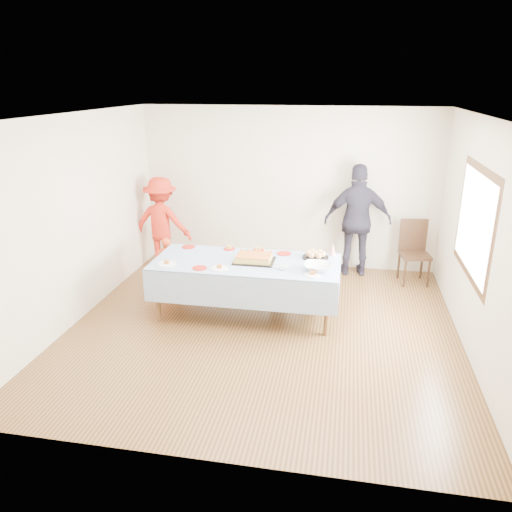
# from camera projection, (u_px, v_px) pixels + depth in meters

# --- Properties ---
(ground) EXTENTS (5.00, 5.00, 0.00)m
(ground) POSITION_uv_depth(u_px,v_px,m) (263.00, 327.00, 6.58)
(ground) COLOR #472D14
(ground) RESTS_ON ground
(room_walls) EXTENTS (5.04, 5.04, 2.72)m
(room_walls) POSITION_uv_depth(u_px,v_px,m) (268.00, 196.00, 5.99)
(room_walls) COLOR beige
(room_walls) RESTS_ON ground
(party_table) EXTENTS (2.50, 1.10, 0.78)m
(party_table) POSITION_uv_depth(u_px,v_px,m) (246.00, 265.00, 6.73)
(party_table) COLOR brown
(party_table) RESTS_ON ground
(birthday_cake) EXTENTS (0.54, 0.41, 0.09)m
(birthday_cake) POSITION_uv_depth(u_px,v_px,m) (254.00, 258.00, 6.69)
(birthday_cake) COLOR black
(birthday_cake) RESTS_ON party_table
(rolls_tray) EXTENTS (0.36, 0.36, 0.11)m
(rolls_tray) POSITION_uv_depth(u_px,v_px,m) (315.00, 255.00, 6.81)
(rolls_tray) COLOR black
(rolls_tray) RESTS_ON party_table
(punch_bowl) EXTENTS (0.36, 0.36, 0.09)m
(punch_bowl) POSITION_uv_depth(u_px,v_px,m) (318.00, 267.00, 6.37)
(punch_bowl) COLOR silver
(punch_bowl) RESTS_ON party_table
(party_hat) EXTENTS (0.10, 0.10, 0.17)m
(party_hat) POSITION_uv_depth(u_px,v_px,m) (333.00, 250.00, 6.89)
(party_hat) COLOR silver
(party_hat) RESTS_ON party_table
(fork_pile) EXTENTS (0.24, 0.18, 0.07)m
(fork_pile) POSITION_uv_depth(u_px,v_px,m) (283.00, 266.00, 6.42)
(fork_pile) COLOR white
(fork_pile) RESTS_ON party_table
(plate_red_far_a) EXTENTS (0.19, 0.19, 0.01)m
(plate_red_far_a) POSITION_uv_depth(u_px,v_px,m) (189.00, 247.00, 7.27)
(plate_red_far_a) COLOR #B4140D
(plate_red_far_a) RESTS_ON party_table
(plate_red_far_b) EXTENTS (0.17, 0.17, 0.01)m
(plate_red_far_b) POSITION_uv_depth(u_px,v_px,m) (229.00, 249.00, 7.18)
(plate_red_far_b) COLOR #B4140D
(plate_red_far_b) RESTS_ON party_table
(plate_red_far_c) EXTENTS (0.17, 0.17, 0.01)m
(plate_red_far_c) POSITION_uv_depth(u_px,v_px,m) (258.00, 250.00, 7.12)
(plate_red_far_c) COLOR #B4140D
(plate_red_far_c) RESTS_ON party_table
(plate_red_far_d) EXTENTS (0.20, 0.20, 0.01)m
(plate_red_far_d) POSITION_uv_depth(u_px,v_px,m) (284.00, 254.00, 6.99)
(plate_red_far_d) COLOR #B4140D
(plate_red_far_d) RESTS_ON party_table
(plate_red_near) EXTENTS (0.19, 0.19, 0.01)m
(plate_red_near) POSITION_uv_depth(u_px,v_px,m) (200.00, 268.00, 6.45)
(plate_red_near) COLOR #B4140D
(plate_red_near) RESTS_ON party_table
(plate_white_left) EXTENTS (0.25, 0.25, 0.01)m
(plate_white_left) POSITION_uv_depth(u_px,v_px,m) (167.00, 264.00, 6.59)
(plate_white_left) COLOR white
(plate_white_left) RESTS_ON party_table
(plate_white_mid) EXTENTS (0.22, 0.22, 0.01)m
(plate_white_mid) POSITION_uv_depth(u_px,v_px,m) (220.00, 268.00, 6.44)
(plate_white_mid) COLOR white
(plate_white_mid) RESTS_ON party_table
(plate_white_right) EXTENTS (0.20, 0.20, 0.01)m
(plate_white_right) POSITION_uv_depth(u_px,v_px,m) (312.00, 275.00, 6.22)
(plate_white_right) COLOR white
(plate_white_right) RESTS_ON party_table
(dining_chair) EXTENTS (0.50, 0.50, 1.01)m
(dining_chair) POSITION_uv_depth(u_px,v_px,m) (414.00, 248.00, 7.94)
(dining_chair) COLOR black
(dining_chair) RESTS_ON ground
(toddler_left) EXTENTS (0.35, 0.29, 0.82)m
(toddler_left) POSITION_uv_depth(u_px,v_px,m) (167.00, 263.00, 7.71)
(toddler_left) COLOR #E0441C
(toddler_left) RESTS_ON ground
(toddler_mid) EXTENTS (0.45, 0.39, 0.79)m
(toddler_mid) POSITION_uv_depth(u_px,v_px,m) (313.00, 278.00, 7.19)
(toddler_mid) COLOR #226825
(toddler_mid) RESTS_ON ground
(toddler_right) EXTENTS (0.38, 0.30, 0.76)m
(toddler_right) POSITION_uv_depth(u_px,v_px,m) (277.00, 276.00, 7.28)
(toddler_right) COLOR tan
(toddler_right) RESTS_ON ground
(adult_left) EXTENTS (1.03, 0.61, 1.57)m
(adult_left) POSITION_uv_depth(u_px,v_px,m) (162.00, 223.00, 8.51)
(adult_left) COLOR red
(adult_left) RESTS_ON ground
(adult_right) EXTENTS (1.12, 0.55, 1.85)m
(adult_right) POSITION_uv_depth(u_px,v_px,m) (358.00, 221.00, 8.11)
(adult_right) COLOR #292735
(adult_right) RESTS_ON ground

